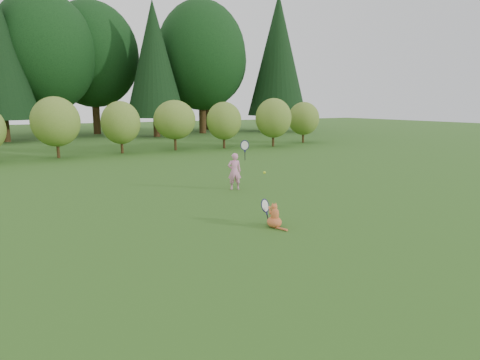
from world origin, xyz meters
TOP-DOWN VIEW (x-y plane):
  - ground at (0.00, 0.00)m, footprint 100.00×100.00m
  - shrub_row at (0.00, 13.00)m, footprint 28.00×3.00m
  - woodland_backdrop at (0.00, 23.00)m, footprint 48.00×10.00m
  - child at (1.10, 2.80)m, footprint 0.64×0.41m
  - cat at (0.09, -0.89)m, footprint 0.42×0.73m
  - tennis_ball at (0.27, -0.20)m, footprint 0.06×0.06m

SIDE VIEW (x-z plane):
  - ground at x=0.00m, z-range 0.00..0.00m
  - cat at x=0.09m, z-range -0.08..0.61m
  - child at x=1.10m, z-range -0.25..1.40m
  - tennis_ball at x=0.27m, z-range 1.00..1.06m
  - shrub_row at x=0.00m, z-range 0.00..2.80m
  - woodland_backdrop at x=0.00m, z-range 0.00..15.00m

